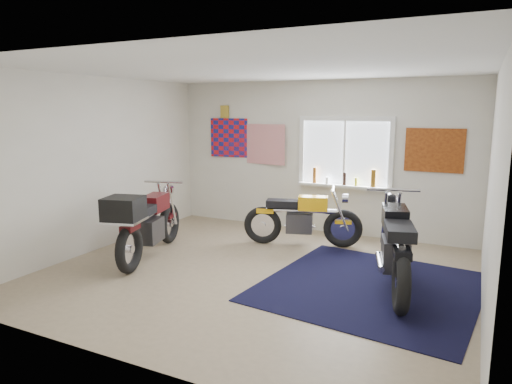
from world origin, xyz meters
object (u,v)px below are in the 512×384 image
at_px(navy_rug, 370,287).
at_px(yellow_triumph, 302,220).
at_px(black_chrome_bike, 395,248).
at_px(maroon_tourer, 146,223).

distance_m(navy_rug, yellow_triumph, 1.98).
relative_size(yellow_triumph, black_chrome_bike, 0.85).
distance_m(yellow_triumph, black_chrome_bike, 2.04).
bearing_deg(maroon_tourer, black_chrome_bike, -96.70).
bearing_deg(yellow_triumph, black_chrome_bike, -51.64).
height_order(navy_rug, black_chrome_bike, black_chrome_bike).
xyz_separation_m(navy_rug, yellow_triumph, (-1.41, 1.32, 0.42)).
distance_m(black_chrome_bike, maroon_tourer, 3.50).
height_order(navy_rug, maroon_tourer, maroon_tourer).
bearing_deg(black_chrome_bike, navy_rug, 105.00).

